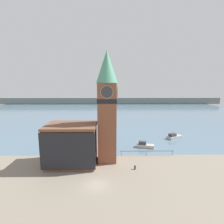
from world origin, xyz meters
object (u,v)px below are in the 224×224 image
(boat_near, at_px, (145,145))
(boat_far, at_px, (174,136))
(pier_building, at_px, (72,144))
(clock_tower, at_px, (107,104))
(mooring_bollard_near, at_px, (135,167))

(boat_near, height_order, boat_far, boat_far)
(pier_building, distance_m, boat_near, 19.56)
(pier_building, relative_size, boat_near, 2.22)
(pier_building, xyz_separation_m, boat_near, (17.05, 8.90, -3.61))
(clock_tower, height_order, pier_building, clock_tower)
(pier_building, bearing_deg, boat_far, 30.71)
(clock_tower, xyz_separation_m, pier_building, (-7.34, -1.35, -8.10))
(boat_near, distance_m, mooring_bollard_near, 12.43)
(boat_far, bearing_deg, mooring_bollard_near, -155.96)
(clock_tower, distance_m, boat_far, 27.64)
(clock_tower, relative_size, boat_near, 4.96)
(pier_building, bearing_deg, mooring_bollard_near, -12.26)
(clock_tower, relative_size, boat_far, 4.45)
(pier_building, bearing_deg, clock_tower, 10.44)
(clock_tower, height_order, boat_far, clock_tower)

